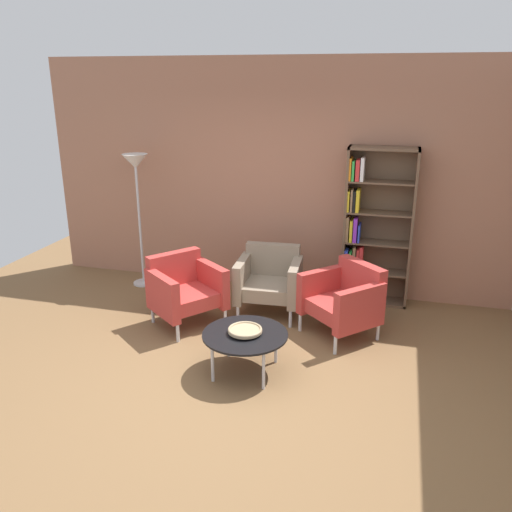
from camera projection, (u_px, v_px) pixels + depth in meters
name	position (u px, v px, depth m)	size (l,w,h in m)	color
ground_plane	(228.00, 382.00, 4.84)	(8.32, 8.32, 0.00)	brown
brick_back_panel	(287.00, 178.00, 6.62)	(6.40, 0.12, 2.90)	#A87056
bookshelf_tall	(371.00, 230.00, 6.33)	(0.80, 0.30, 1.90)	brown
coffee_table_low	(245.00, 336.00, 4.90)	(0.80, 0.80, 0.40)	black
decorative_bowl	(245.00, 330.00, 4.88)	(0.32, 0.32, 0.05)	tan
armchair_near_window	(270.00, 279.00, 6.15)	(0.76, 0.70, 0.78)	gray
armchair_corner_red	(345.00, 299.00, 5.62)	(0.95, 0.95, 0.78)	#B73833
armchair_spare_guest	(185.00, 289.00, 5.89)	(0.94, 0.95, 0.78)	#B73833
floor_lamp_torchiere	(136.00, 177.00, 6.68)	(0.32, 0.32, 1.74)	silver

